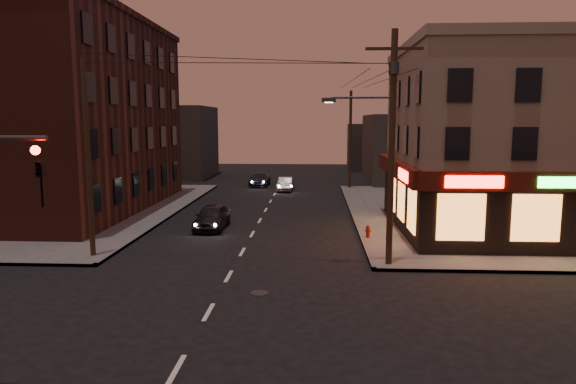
# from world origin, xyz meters

# --- Properties ---
(ground) EXTENTS (120.00, 120.00, 0.00)m
(ground) POSITION_xyz_m (0.00, 0.00, 0.00)
(ground) COLOR black
(ground) RESTS_ON ground
(sidewalk_ne) EXTENTS (24.00, 28.00, 0.15)m
(sidewalk_ne) POSITION_xyz_m (18.00, 19.00, 0.07)
(sidewalk_ne) COLOR #514F4C
(sidewalk_ne) RESTS_ON ground
(sidewalk_nw) EXTENTS (24.00, 28.00, 0.15)m
(sidewalk_nw) POSITION_xyz_m (-18.00, 19.00, 0.07)
(sidewalk_nw) COLOR #514F4C
(sidewalk_nw) RESTS_ON ground
(pizza_building) EXTENTS (15.85, 12.85, 10.50)m
(pizza_building) POSITION_xyz_m (15.93, 13.43, 5.35)
(pizza_building) COLOR gray
(pizza_building) RESTS_ON sidewalk_ne
(brick_apartment) EXTENTS (12.00, 20.00, 13.00)m
(brick_apartment) POSITION_xyz_m (-14.50, 19.00, 6.65)
(brick_apartment) COLOR #4C2218
(brick_apartment) RESTS_ON sidewalk_nw
(bg_building_ne_a) EXTENTS (10.00, 12.00, 7.00)m
(bg_building_ne_a) POSITION_xyz_m (14.00, 38.00, 3.50)
(bg_building_ne_a) COLOR #3F3D3A
(bg_building_ne_a) RESTS_ON ground
(bg_building_nw) EXTENTS (9.00, 10.00, 8.00)m
(bg_building_nw) POSITION_xyz_m (-13.00, 42.00, 4.00)
(bg_building_nw) COLOR #3F3D3A
(bg_building_nw) RESTS_ON ground
(bg_building_ne_b) EXTENTS (8.00, 8.00, 6.00)m
(bg_building_ne_b) POSITION_xyz_m (12.00, 52.00, 3.00)
(bg_building_ne_b) COLOR #3F3D3A
(bg_building_ne_b) RESTS_ON ground
(utility_pole_main) EXTENTS (4.20, 0.44, 10.00)m
(utility_pole_main) POSITION_xyz_m (6.68, 5.80, 5.76)
(utility_pole_main) COLOR #382619
(utility_pole_main) RESTS_ON sidewalk_ne
(utility_pole_far) EXTENTS (0.26, 0.26, 9.00)m
(utility_pole_far) POSITION_xyz_m (6.80, 32.00, 4.65)
(utility_pole_far) COLOR #382619
(utility_pole_far) RESTS_ON sidewalk_ne
(utility_pole_west) EXTENTS (0.24, 0.24, 9.00)m
(utility_pole_west) POSITION_xyz_m (-6.80, 6.50, 4.65)
(utility_pole_west) COLOR #382619
(utility_pole_west) RESTS_ON sidewalk_nw
(sedan_near) EXTENTS (1.77, 4.24, 1.44)m
(sedan_near) POSITION_xyz_m (-2.57, 13.38, 0.72)
(sedan_near) COLOR black
(sedan_near) RESTS_ON ground
(sedan_mid) EXTENTS (1.44, 3.78, 1.23)m
(sedan_mid) POSITION_xyz_m (0.82, 30.49, 0.62)
(sedan_mid) COLOR slate
(sedan_mid) RESTS_ON ground
(sedan_far) EXTENTS (1.93, 4.55, 1.31)m
(sedan_far) POSITION_xyz_m (-1.93, 33.89, 0.65)
(sedan_far) COLOR #192033
(sedan_far) RESTS_ON ground
(fire_hydrant) EXTENTS (0.31, 0.31, 0.68)m
(fire_hydrant) POSITION_xyz_m (6.40, 10.83, 0.52)
(fire_hydrant) COLOR maroon
(fire_hydrant) RESTS_ON sidewalk_ne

